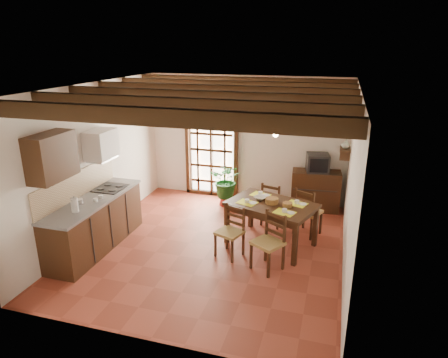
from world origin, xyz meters
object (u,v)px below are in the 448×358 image
at_px(chair_near_right, 268,252).
at_px(potted_plant, 227,181).
at_px(dining_table, 272,209).
at_px(pendant_lamp, 276,130).
at_px(chair_near_left, 230,241).
at_px(sideboard, 315,190).
at_px(kitchen_counter, 95,223).
at_px(chair_far_left, 273,212).
at_px(crt_tv, 318,163).
at_px(chair_far_right, 307,220).

relative_size(chair_near_right, potted_plant, 0.45).
relative_size(dining_table, chair_near_right, 1.80).
bearing_deg(chair_near_right, pendant_lamp, 127.22).
bearing_deg(chair_near_left, sideboard, 83.22).
bearing_deg(kitchen_counter, chair_near_left, 9.14).
height_order(chair_near_left, chair_near_right, chair_near_right).
bearing_deg(pendant_lamp, chair_far_left, 97.64).
bearing_deg(pendant_lamp, crt_tv, 69.89).
relative_size(chair_near_left, chair_near_right, 0.93).
xyz_separation_m(chair_near_right, chair_far_right, (0.49, 1.42, -0.00)).
distance_m(kitchen_counter, chair_far_left, 3.36).
distance_m(chair_near_left, sideboard, 2.75).
distance_m(chair_near_right, chair_far_right, 1.50).
xyz_separation_m(chair_near_left, pendant_lamp, (0.59, 0.69, 1.80)).
bearing_deg(chair_far_right, sideboard, -66.56).
bearing_deg(chair_far_right, chair_near_right, 96.64).
bearing_deg(potted_plant, pendant_lamp, -49.23).
relative_size(kitchen_counter, dining_table, 1.33).
bearing_deg(potted_plant, chair_far_right, -27.69).
distance_m(dining_table, chair_near_right, 0.93).
xyz_separation_m(crt_tv, potted_plant, (-1.90, -0.30, -0.49)).
bearing_deg(pendant_lamp, dining_table, -90.00).
bearing_deg(sideboard, chair_far_left, -131.00).
bearing_deg(chair_near_left, chair_far_left, 90.73).
xyz_separation_m(chair_near_left, crt_tv, (1.24, 2.44, 0.78)).
distance_m(kitchen_counter, chair_far_right, 3.86).
height_order(chair_near_left, sideboard, chair_near_left).
distance_m(chair_near_right, sideboard, 2.75).
relative_size(chair_far_right, sideboard, 0.92).
xyz_separation_m(chair_far_left, sideboard, (0.74, 1.03, 0.15)).
relative_size(chair_near_right, chair_far_right, 1.01).
relative_size(sideboard, crt_tv, 1.94).
height_order(kitchen_counter, chair_far_left, kitchen_counter).
bearing_deg(chair_far_left, chair_near_left, 86.17).
distance_m(kitchen_counter, potted_plant, 3.03).
height_order(dining_table, chair_far_left, chair_far_left).
distance_m(dining_table, sideboard, 1.98).
height_order(chair_far_right, pendant_lamp, pendant_lamp).
xyz_separation_m(chair_far_right, sideboard, (0.05, 1.27, 0.14)).
height_order(kitchen_counter, chair_near_left, kitchen_counter).
bearing_deg(crt_tv, chair_near_right, -112.50).
xyz_separation_m(chair_far_left, potted_plant, (-1.16, 0.73, 0.29)).
xyz_separation_m(dining_table, potted_plant, (-1.26, 1.56, -0.12)).
xyz_separation_m(chair_far_right, pendant_lamp, (-0.59, -0.49, 1.79)).
relative_size(chair_near_right, crt_tv, 1.79).
height_order(sideboard, crt_tv, crt_tv).
height_order(chair_far_left, pendant_lamp, pendant_lamp).
height_order(kitchen_counter, pendant_lamp, pendant_lamp).
xyz_separation_m(chair_far_right, crt_tv, (0.05, 1.27, 0.76)).
relative_size(sideboard, pendant_lamp, 1.21).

